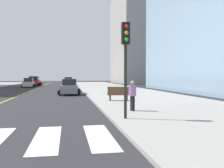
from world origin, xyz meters
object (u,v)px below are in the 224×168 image
object	(u,v)px
car_silver_third	(29,83)
pedestrian_waiting_east	(133,94)
traffic_light_near_corner	(126,51)
park_bench	(119,94)
car_gray_nearest	(70,87)
car_red_second	(34,81)
car_blue_fourth	(68,82)

from	to	relation	value
car_silver_third	pedestrian_waiting_east	distance (m)	37.57
car_silver_third	traffic_light_near_corner	distance (m)	39.85
car_silver_third	pedestrian_waiting_east	bearing A→B (deg)	-74.75
park_bench	traffic_light_near_corner	bearing A→B (deg)	174.97
car_gray_nearest	car_silver_third	size ratio (longest dim) A/B	1.03
car_gray_nearest	car_silver_third	world-z (taller)	car_gray_nearest
car_silver_third	traffic_light_near_corner	bearing A→B (deg)	-77.19
car_silver_third	traffic_light_near_corner	xyz separation A→B (m)	(9.85, -38.53, 2.46)
car_gray_nearest	car_red_second	distance (m)	29.52
car_gray_nearest	pedestrian_waiting_east	bearing A→B (deg)	105.38
traffic_light_near_corner	park_bench	xyz separation A→B (m)	(1.39, 8.59, -2.59)
pedestrian_waiting_east	car_red_second	bearing A→B (deg)	-174.99
car_blue_fourth	park_bench	size ratio (longest dim) A/B	2.30
car_silver_third	car_blue_fourth	size ratio (longest dim) A/B	0.95
traffic_light_near_corner	pedestrian_waiting_east	size ratio (longest dim) A/B	2.60
car_gray_nearest	car_red_second	world-z (taller)	car_red_second
car_blue_fourth	traffic_light_near_corner	distance (m)	46.55
car_gray_nearest	car_silver_third	distance (m)	22.03
car_gray_nearest	car_red_second	size ratio (longest dim) A/B	0.87
traffic_light_near_corner	pedestrian_waiting_east	distance (m)	3.52
car_blue_fourth	pedestrian_waiting_east	distance (m)	43.99
car_red_second	car_silver_third	bearing A→B (deg)	-88.69
car_silver_third	park_bench	size ratio (longest dim) A/B	2.18
car_red_second	car_blue_fourth	bearing A→B (deg)	1.93
car_blue_fourth	pedestrian_waiting_east	size ratio (longest dim) A/B	2.47
car_blue_fourth	park_bench	xyz separation A→B (m)	(3.89, -37.83, -0.19)
car_gray_nearest	car_silver_third	bearing A→B (deg)	-67.58
car_gray_nearest	car_blue_fourth	xyz separation A→B (m)	(-0.08, 28.62, 0.04)
car_gray_nearest	traffic_light_near_corner	bearing A→B (deg)	100.49
car_silver_third	pedestrian_waiting_east	size ratio (longest dim) A/B	2.34
car_gray_nearest	pedestrian_waiting_east	size ratio (longest dim) A/B	2.40
car_blue_fourth	traffic_light_near_corner	xyz separation A→B (m)	(2.50, -46.42, 2.41)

